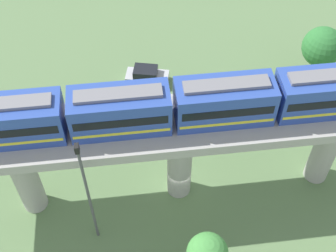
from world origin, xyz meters
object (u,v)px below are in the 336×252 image
(train, at_px, (173,106))
(tree_mid_lot, at_px, (322,47))
(signal_post, at_px, (88,192))
(parked_car_black, at_px, (95,114))
(parked_car_blue, at_px, (234,119))
(parked_car_silver, at_px, (147,76))

(train, height_order, tree_mid_lot, train)
(tree_mid_lot, xyz_separation_m, signal_post, (-14.69, 21.85, 1.99))
(train, bearing_deg, tree_mid_lot, -54.29)
(train, height_order, parked_car_black, train)
(train, bearing_deg, parked_car_blue, -45.85)
(train, xyz_separation_m, parked_car_silver, (12.87, 0.86, -9.43))
(train, xyz_separation_m, parked_car_black, (8.50, 6.08, -9.43))
(parked_car_silver, xyz_separation_m, tree_mid_lot, (-1.58, -16.57, 3.42))
(signal_post, bearing_deg, parked_car_black, -0.27)
(train, bearing_deg, signal_post, 118.97)
(parked_car_silver, height_order, signal_post, signal_post)
(train, distance_m, parked_car_silver, 15.98)
(train, relative_size, parked_car_silver, 6.09)
(tree_mid_lot, distance_m, signal_post, 26.40)
(parked_car_blue, height_order, tree_mid_lot, tree_mid_lot)
(parked_car_black, height_order, signal_post, signal_post)
(parked_car_black, bearing_deg, train, -131.59)
(parked_car_black, xyz_separation_m, parked_car_silver, (4.37, -5.22, 0.00))
(train, xyz_separation_m, signal_post, (-3.40, 6.14, -4.02))
(parked_car_silver, bearing_deg, train, -162.68)
(tree_mid_lot, bearing_deg, parked_car_silver, 84.56)
(parked_car_blue, relative_size, signal_post, 0.40)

